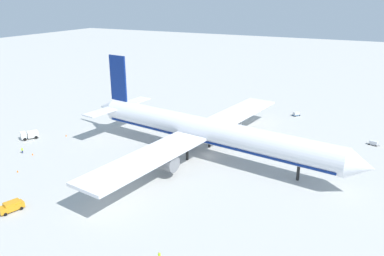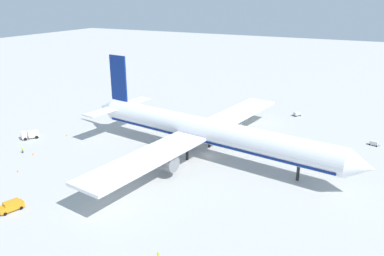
# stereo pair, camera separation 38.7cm
# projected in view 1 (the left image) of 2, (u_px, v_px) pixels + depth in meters

# --- Properties ---
(ground_plane) EXTENTS (600.00, 600.00, 0.00)m
(ground_plane) POSITION_uv_depth(u_px,v_px,m) (209.00, 156.00, 99.86)
(ground_plane) COLOR #B2B2AD
(airliner) EXTENTS (79.66, 77.29, 23.44)m
(airliner) POSITION_uv_depth(u_px,v_px,m) (205.00, 131.00, 98.35)
(airliner) COLOR white
(airliner) RESTS_ON ground
(service_truck_0) EXTENTS (4.53, 5.29, 2.29)m
(service_truck_0) POSITION_uv_depth(u_px,v_px,m) (29.00, 135.00, 111.57)
(service_truck_0) COLOR white
(service_truck_0) RESTS_ON ground
(service_van) EXTENTS (3.15, 4.98, 1.97)m
(service_van) POSITION_uv_depth(u_px,v_px,m) (11.00, 206.00, 74.26)
(service_van) COLOR orange
(service_van) RESTS_ON ground
(baggage_cart_0) EXTENTS (2.65, 2.95, 1.38)m
(baggage_cart_0) POSITION_uv_depth(u_px,v_px,m) (296.00, 114.00, 132.82)
(baggage_cart_0) COLOR #26598C
(baggage_cart_0) RESTS_ON ground
(baggage_cart_1) EXTENTS (3.15, 2.05, 1.26)m
(baggage_cart_1) POSITION_uv_depth(u_px,v_px,m) (374.00, 143.00, 106.94)
(baggage_cart_1) COLOR gray
(baggage_cart_1) RESTS_ON ground
(ground_worker_2) EXTENTS (0.56, 0.56, 1.64)m
(ground_worker_2) POSITION_uv_depth(u_px,v_px,m) (22.00, 150.00, 101.40)
(ground_worker_2) COLOR navy
(ground_worker_2) RESTS_ON ground
(traffic_cone_0) EXTENTS (0.36, 0.36, 0.55)m
(traffic_cone_0) POSITION_uv_depth(u_px,v_px,m) (33.00, 154.00, 100.41)
(traffic_cone_0) COLOR orange
(traffic_cone_0) RESTS_ON ground
(traffic_cone_2) EXTENTS (0.36, 0.36, 0.55)m
(traffic_cone_2) POSITION_uv_depth(u_px,v_px,m) (66.00, 135.00, 113.70)
(traffic_cone_2) COLOR orange
(traffic_cone_2) RESTS_ON ground
(traffic_cone_3) EXTENTS (0.36, 0.36, 0.55)m
(traffic_cone_3) POSITION_uv_depth(u_px,v_px,m) (17.00, 171.00, 90.71)
(traffic_cone_3) COLOR orange
(traffic_cone_3) RESTS_ON ground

